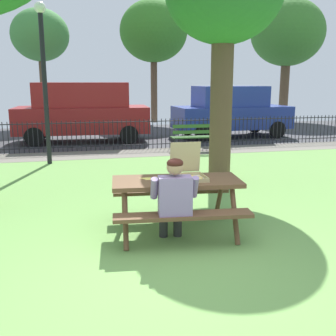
{
  "coord_description": "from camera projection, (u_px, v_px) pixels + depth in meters",
  "views": [
    {
      "loc": [
        -1.15,
        -4.05,
        2.13
      ],
      "look_at": [
        0.29,
        2.13,
        0.75
      ],
      "focal_mm": 42.88,
      "sensor_mm": 36.0,
      "label": 1
    }
  ],
  "objects": [
    {
      "name": "ground",
      "position": [
        150.0,
        212.0,
        6.7
      ],
      "size": [
        28.0,
        12.48,
        0.02
      ],
      "primitive_type": "cube",
      "color": "#6DA04D"
    },
    {
      "name": "cobblestone_walkway",
      "position": [
        116.0,
        154.0,
        11.97
      ],
      "size": [
        28.0,
        1.4,
        0.01
      ],
      "primitive_type": "cube",
      "color": "slate"
    },
    {
      "name": "street_asphalt",
      "position": [
        105.0,
        136.0,
        15.95
      ],
      "size": [
        28.0,
        6.97,
        0.01
      ],
      "primitive_type": "cube",
      "color": "#38383D"
    },
    {
      "name": "picnic_table_foreground",
      "position": [
        177.0,
        191.0,
        5.69
      ],
      "size": [
        1.94,
        1.65,
        0.79
      ],
      "color": "brown",
      "rests_on": "ground"
    },
    {
      "name": "pizza_box_open",
      "position": [
        188.0,
        172.0,
        5.7
      ],
      "size": [
        0.45,
        0.5,
        0.5
      ],
      "color": "tan",
      "rests_on": "picnic_table_foreground"
    },
    {
      "name": "pizza_slice_on_table",
      "position": [
        150.0,
        178.0,
        5.7
      ],
      "size": [
        0.25,
        0.22,
        0.02
      ],
      "color": "#F3D659",
      "rests_on": "picnic_table_foreground"
    },
    {
      "name": "adult_at_table",
      "position": [
        174.0,
        198.0,
        5.18
      ],
      "size": [
        0.63,
        0.62,
        1.19
      ],
      "color": "#2A2A2A",
      "rests_on": "ground"
    },
    {
      "name": "iron_fence_streetside",
      "position": [
        113.0,
        135.0,
        12.53
      ],
      "size": [
        22.92,
        0.03,
        0.95
      ],
      "color": "black",
      "rests_on": "ground"
    },
    {
      "name": "park_bench_center",
      "position": [
        197.0,
        138.0,
        12.3
      ],
      "size": [
        1.61,
        0.5,
        0.85
      ],
      "color": "#325B27",
      "rests_on": "ground"
    },
    {
      "name": "lamp_post_walkway",
      "position": [
        44.0,
        68.0,
        10.04
      ],
      "size": [
        0.28,
        0.28,
        4.02
      ],
      "color": "black",
      "rests_on": "ground"
    },
    {
      "name": "parked_car_left",
      "position": [
        82.0,
        111.0,
        14.17
      ],
      "size": [
        4.69,
        2.15,
        2.08
      ],
      "color": "maroon",
      "rests_on": "ground"
    },
    {
      "name": "parked_car_center",
      "position": [
        231.0,
        111.0,
        15.43
      ],
      "size": [
        4.49,
        2.09,
        1.94
      ],
      "color": "navy",
      "rests_on": "ground"
    },
    {
      "name": "far_tree_midleft",
      "position": [
        40.0,
        36.0,
        19.07
      ],
      "size": [
        2.72,
        2.72,
        5.5
      ],
      "color": "brown",
      "rests_on": "ground"
    },
    {
      "name": "far_tree_center",
      "position": [
        154.0,
        32.0,
        20.21
      ],
      "size": [
        3.42,
        3.42,
        6.13
      ],
      "color": "brown",
      "rests_on": "ground"
    },
    {
      "name": "far_tree_midright",
      "position": [
        288.0,
        33.0,
        21.83
      ],
      "size": [
        3.98,
        3.98,
        6.51
      ],
      "color": "brown",
      "rests_on": "ground"
    }
  ]
}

